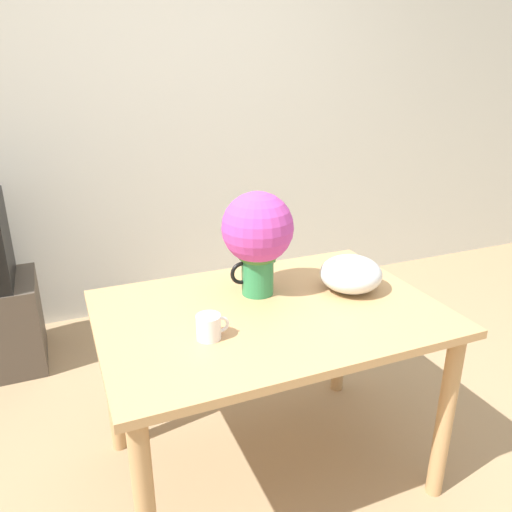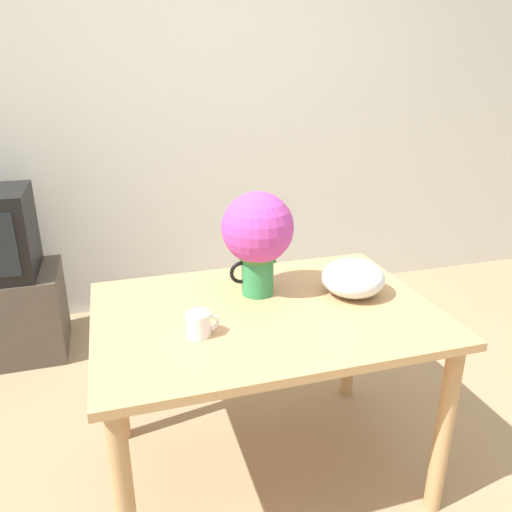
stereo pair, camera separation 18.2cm
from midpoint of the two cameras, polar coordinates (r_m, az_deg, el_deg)
The scene contains 6 objects.
ground_plane at distance 2.08m, azimuth 3.17°, elevation -26.49°, with size 12.00×12.00×0.00m, color #9E7F5B.
wall_back at distance 3.22m, azimuth -11.66°, elevation 16.42°, with size 8.00×0.05×2.60m.
table at distance 1.83m, azimuth -1.34°, elevation -9.08°, with size 1.20×0.83×0.72m.
flower_vase at distance 1.82m, azimuth -2.69°, elevation 2.36°, with size 0.26×0.26×0.39m.
coffee_mug at distance 1.60m, azimuth -8.62°, elevation -8.09°, with size 0.11×0.08×0.08m.
white_bowl at distance 1.92m, azimuth 8.15°, elevation -2.09°, with size 0.24×0.24×0.14m.
Camera 1 is at (-0.72, -1.23, 1.53)m, focal length 35.00 mm.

